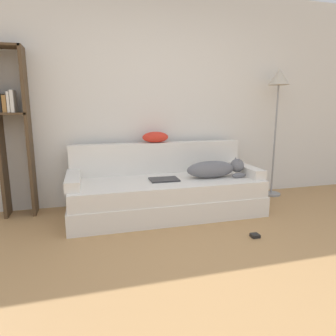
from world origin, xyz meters
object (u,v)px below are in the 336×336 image
throw_pillow (156,137)px  bookshelf (13,125)px  dog (215,169)px  couch (166,196)px  floor_lamp (278,91)px  laptop (164,179)px  power_adapter (255,236)px

throw_pillow → bookshelf: bearing=179.5°
bookshelf → throw_pillow: bearing=-0.5°
dog → bookshelf: bookshelf is taller
couch → bookshelf: size_ratio=1.17×
throw_pillow → floor_lamp: (1.69, -0.07, 0.59)m
couch → throw_pillow: bearing=93.5°
dog → throw_pillow: 0.85m
bookshelf → couch: bearing=-14.1°
couch → dog: size_ratio=3.07×
dog → floor_lamp: size_ratio=0.41×
dog → bookshelf: size_ratio=0.38×
couch → bookshelf: bookshelf is taller
couch → bookshelf: 1.89m
couch → laptop: 0.23m
laptop → power_adapter: 1.16m
couch → power_adapter: couch is taller
couch → throw_pillow: 0.78m
dog → throw_pillow: size_ratio=2.18×
couch → power_adapter: bearing=-53.9°
floor_lamp → laptop: bearing=-167.2°
laptop → bookshelf: bearing=165.3°
dog → power_adapter: 0.97m
throw_pillow → dog: bearing=-37.6°
couch → dog: 0.68m
floor_lamp → power_adapter: (-1.01, -1.23, -1.44)m
throw_pillow → bookshelf: 1.63m
couch → bookshelf: (-1.65, 0.41, 0.84)m
couch → floor_lamp: floor_lamp is taller
dog → floor_lamp: floor_lamp is taller
throw_pillow → bookshelf: (-1.63, 0.01, 0.17)m
floor_lamp → dog: bearing=-159.2°
couch → throw_pillow: size_ratio=6.68×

